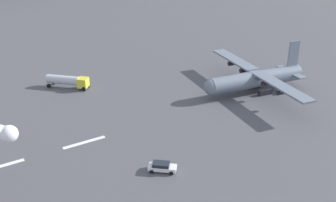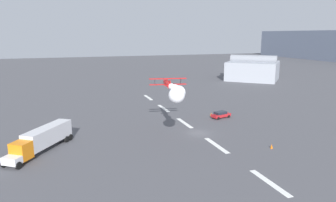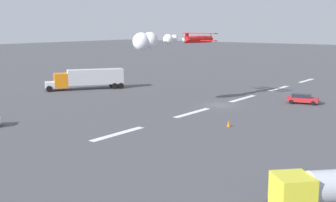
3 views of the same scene
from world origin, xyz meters
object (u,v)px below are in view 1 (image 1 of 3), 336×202
(cargo_transport_plane, at_px, (253,79))
(traffic_cone_far, at_px, (14,137))
(followme_car_yellow, at_px, (162,167))
(fuel_tanker_truck, at_px, (68,81))

(cargo_transport_plane, relative_size, traffic_cone_far, 46.93)
(followme_car_yellow, bearing_deg, traffic_cone_far, 127.53)
(fuel_tanker_truck, xyz_separation_m, followme_car_yellow, (1.12, -41.06, -0.94))
(cargo_transport_plane, distance_m, fuel_tanker_truck, 42.98)
(cargo_transport_plane, bearing_deg, followme_car_yellow, -154.50)
(cargo_transport_plane, bearing_deg, fuel_tanker_truck, 144.56)
(fuel_tanker_truck, relative_size, traffic_cone_far, 11.91)
(cargo_transport_plane, bearing_deg, traffic_cone_far, 172.31)
(followme_car_yellow, bearing_deg, cargo_transport_plane, 25.50)
(followme_car_yellow, distance_m, traffic_cone_far, 29.17)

